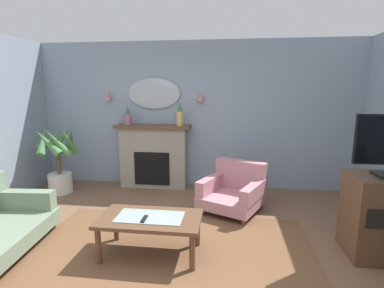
{
  "coord_description": "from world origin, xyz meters",
  "views": [
    {
      "loc": [
        0.63,
        -2.54,
        1.8
      ],
      "look_at": [
        0.11,
        1.54,
        1.02
      ],
      "focal_mm": 27.49,
      "sensor_mm": 36.0,
      "label": 1
    }
  ],
  "objects_px": {
    "mantel_vase_right": "(180,115)",
    "coffee_table": "(150,222)",
    "wall_sconce_right": "(200,97)",
    "tv_remote": "(144,219)",
    "fireplace": "(154,157)",
    "potted_plant_tall_palm": "(58,157)",
    "wall_mirror": "(154,94)",
    "wall_sconce_left": "(108,96)",
    "mantel_vase_left": "(128,116)",
    "armchair_near_fireplace": "(234,190)"
  },
  "relations": [
    {
      "from": "mantel_vase_right",
      "to": "coffee_table",
      "type": "bearing_deg",
      "value": -88.82
    },
    {
      "from": "wall_sconce_right",
      "to": "tv_remote",
      "type": "relative_size",
      "value": 0.88
    },
    {
      "from": "wall_sconce_right",
      "to": "coffee_table",
      "type": "distance_m",
      "value": 2.68
    },
    {
      "from": "wall_sconce_right",
      "to": "tv_remote",
      "type": "bearing_deg",
      "value": -98.12
    },
    {
      "from": "fireplace",
      "to": "tv_remote",
      "type": "relative_size",
      "value": 8.5
    },
    {
      "from": "coffee_table",
      "to": "wall_sconce_right",
      "type": "bearing_deg",
      "value": 82.56
    },
    {
      "from": "coffee_table",
      "to": "potted_plant_tall_palm",
      "type": "height_order",
      "value": "potted_plant_tall_palm"
    },
    {
      "from": "mantel_vase_right",
      "to": "wall_sconce_right",
      "type": "height_order",
      "value": "wall_sconce_right"
    },
    {
      "from": "wall_mirror",
      "to": "mantel_vase_right",
      "type": "bearing_deg",
      "value": -18.78
    },
    {
      "from": "coffee_table",
      "to": "tv_remote",
      "type": "relative_size",
      "value": 6.88
    },
    {
      "from": "mantel_vase_right",
      "to": "potted_plant_tall_palm",
      "type": "distance_m",
      "value": 2.22
    },
    {
      "from": "wall_mirror",
      "to": "potted_plant_tall_palm",
      "type": "relative_size",
      "value": 0.8
    },
    {
      "from": "wall_sconce_right",
      "to": "tv_remote",
      "type": "distance_m",
      "value": 2.72
    },
    {
      "from": "wall_sconce_left",
      "to": "mantel_vase_left",
      "type": "bearing_deg",
      "value": -16.7
    },
    {
      "from": "tv_remote",
      "to": "mantel_vase_left",
      "type": "bearing_deg",
      "value": 112.62
    },
    {
      "from": "wall_mirror",
      "to": "potted_plant_tall_palm",
      "type": "xyz_separation_m",
      "value": [
        -1.54,
        -0.67,
        -1.07
      ]
    },
    {
      "from": "wall_sconce_right",
      "to": "wall_mirror",
      "type": "bearing_deg",
      "value": 176.63
    },
    {
      "from": "wall_sconce_left",
      "to": "potted_plant_tall_palm",
      "type": "relative_size",
      "value": 0.12
    },
    {
      "from": "fireplace",
      "to": "coffee_table",
      "type": "height_order",
      "value": "fireplace"
    },
    {
      "from": "wall_sconce_right",
      "to": "wall_sconce_left",
      "type": "bearing_deg",
      "value": 180.0
    },
    {
      "from": "wall_sconce_right",
      "to": "coffee_table",
      "type": "height_order",
      "value": "wall_sconce_right"
    },
    {
      "from": "tv_remote",
      "to": "potted_plant_tall_palm",
      "type": "bearing_deg",
      "value": 138.76
    },
    {
      "from": "mantel_vase_left",
      "to": "tv_remote",
      "type": "height_order",
      "value": "mantel_vase_left"
    },
    {
      "from": "mantel_vase_right",
      "to": "potted_plant_tall_palm",
      "type": "xyz_separation_m",
      "value": [
        -2.04,
        -0.5,
        -0.71
      ]
    },
    {
      "from": "wall_mirror",
      "to": "fireplace",
      "type": "bearing_deg",
      "value": -90.0
    },
    {
      "from": "mantel_vase_left",
      "to": "mantel_vase_right",
      "type": "relative_size",
      "value": 0.85
    },
    {
      "from": "tv_remote",
      "to": "wall_mirror",
      "type": "bearing_deg",
      "value": 101.6
    },
    {
      "from": "wall_mirror",
      "to": "tv_remote",
      "type": "relative_size",
      "value": 6.0
    },
    {
      "from": "mantel_vase_left",
      "to": "tv_remote",
      "type": "bearing_deg",
      "value": -67.38
    },
    {
      "from": "wall_sconce_left",
      "to": "tv_remote",
      "type": "relative_size",
      "value": 0.88
    },
    {
      "from": "mantel_vase_right",
      "to": "wall_sconce_right",
      "type": "distance_m",
      "value": 0.48
    },
    {
      "from": "wall_sconce_right",
      "to": "armchair_near_fireplace",
      "type": "xyz_separation_m",
      "value": [
        0.61,
        -0.97,
        -1.35
      ]
    },
    {
      "from": "mantel_vase_right",
      "to": "potted_plant_tall_palm",
      "type": "bearing_deg",
      "value": -166.24
    },
    {
      "from": "tv_remote",
      "to": "mantel_vase_right",
      "type": "bearing_deg",
      "value": 90.14
    },
    {
      "from": "fireplace",
      "to": "armchair_near_fireplace",
      "type": "xyz_separation_m",
      "value": [
        1.46,
        -0.88,
        -0.27
      ]
    },
    {
      "from": "fireplace",
      "to": "potted_plant_tall_palm",
      "type": "height_order",
      "value": "potted_plant_tall_palm"
    },
    {
      "from": "mantel_vase_left",
      "to": "armchair_near_fireplace",
      "type": "height_order",
      "value": "mantel_vase_left"
    },
    {
      "from": "mantel_vase_left",
      "to": "potted_plant_tall_palm",
      "type": "height_order",
      "value": "mantel_vase_left"
    },
    {
      "from": "coffee_table",
      "to": "armchair_near_fireplace",
      "type": "distance_m",
      "value": 1.64
    },
    {
      "from": "tv_remote",
      "to": "armchair_near_fireplace",
      "type": "xyz_separation_m",
      "value": [
        0.95,
        1.44,
        -0.15
      ]
    },
    {
      "from": "wall_sconce_right",
      "to": "potted_plant_tall_palm",
      "type": "relative_size",
      "value": 0.12
    },
    {
      "from": "mantel_vase_right",
      "to": "wall_mirror",
      "type": "height_order",
      "value": "wall_mirror"
    },
    {
      "from": "mantel_vase_right",
      "to": "tv_remote",
      "type": "distance_m",
      "value": 2.46
    },
    {
      "from": "mantel_vase_left",
      "to": "armchair_near_fireplace",
      "type": "xyz_separation_m",
      "value": [
        1.91,
        -0.85,
        -1.0
      ]
    },
    {
      "from": "armchair_near_fireplace",
      "to": "wall_sconce_right",
      "type": "bearing_deg",
      "value": 122.19
    },
    {
      "from": "fireplace",
      "to": "coffee_table",
      "type": "bearing_deg",
      "value": -76.32
    },
    {
      "from": "potted_plant_tall_palm",
      "to": "mantel_vase_right",
      "type": "bearing_deg",
      "value": 13.76
    },
    {
      "from": "coffee_table",
      "to": "armchair_near_fireplace",
      "type": "height_order",
      "value": "armchair_near_fireplace"
    },
    {
      "from": "fireplace",
      "to": "mantel_vase_right",
      "type": "distance_m",
      "value": 0.93
    },
    {
      "from": "fireplace",
      "to": "wall_sconce_right",
      "type": "bearing_deg",
      "value": 6.16
    }
  ]
}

